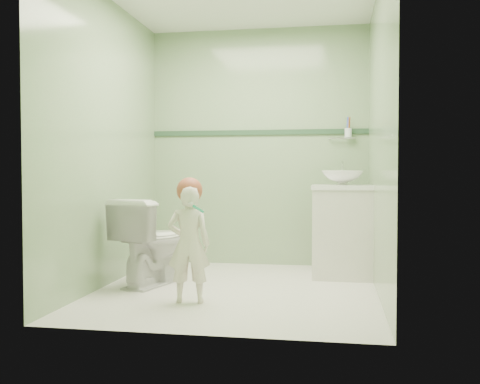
# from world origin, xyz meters

# --- Properties ---
(ground) EXTENTS (2.50, 2.50, 0.00)m
(ground) POSITION_xyz_m (0.00, 0.00, 0.00)
(ground) COLOR silver
(ground) RESTS_ON ground
(room_shell) EXTENTS (2.50, 2.54, 2.40)m
(room_shell) POSITION_xyz_m (0.00, 0.00, 1.20)
(room_shell) COLOR #89AF7C
(room_shell) RESTS_ON ground
(trim_stripe) EXTENTS (2.20, 0.02, 0.05)m
(trim_stripe) POSITION_xyz_m (0.00, 1.24, 1.35)
(trim_stripe) COLOR #2A4A31
(trim_stripe) RESTS_ON room_shell
(vanity) EXTENTS (0.52, 0.50, 0.80)m
(vanity) POSITION_xyz_m (0.84, 0.70, 0.40)
(vanity) COLOR silver
(vanity) RESTS_ON ground
(counter) EXTENTS (0.54, 0.52, 0.04)m
(counter) POSITION_xyz_m (0.84, 0.70, 0.81)
(counter) COLOR white
(counter) RESTS_ON vanity
(basin) EXTENTS (0.37, 0.37, 0.13)m
(basin) POSITION_xyz_m (0.84, 0.70, 0.89)
(basin) COLOR white
(basin) RESTS_ON counter
(faucet) EXTENTS (0.03, 0.13, 0.18)m
(faucet) POSITION_xyz_m (0.84, 0.89, 0.97)
(faucet) COLOR silver
(faucet) RESTS_ON counter
(cup_holder) EXTENTS (0.26, 0.07, 0.21)m
(cup_holder) POSITION_xyz_m (0.89, 1.18, 1.33)
(cup_holder) COLOR silver
(cup_holder) RESTS_ON room_shell
(toilet) EXTENTS (0.58, 0.80, 0.73)m
(toilet) POSITION_xyz_m (-0.74, 0.08, 0.36)
(toilet) COLOR white
(toilet) RESTS_ON ground
(toddler) EXTENTS (0.34, 0.25, 0.85)m
(toddler) POSITION_xyz_m (-0.27, -0.49, 0.42)
(toddler) COLOR white
(toddler) RESTS_ON ground
(hair_cap) EXTENTS (0.19, 0.19, 0.19)m
(hair_cap) POSITION_xyz_m (-0.27, -0.46, 0.81)
(hair_cap) COLOR #A24C33
(hair_cap) RESTS_ON toddler
(teal_toothbrush) EXTENTS (0.11, 0.14, 0.08)m
(teal_toothbrush) POSITION_xyz_m (-0.17, -0.60, 0.69)
(teal_toothbrush) COLOR #129C6C
(teal_toothbrush) RESTS_ON toddler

